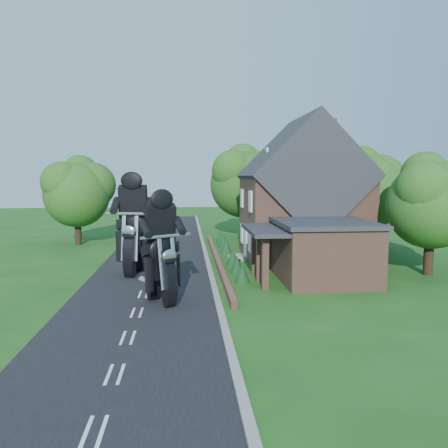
{
  "coord_description": "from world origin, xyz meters",
  "views": [
    {
      "loc": [
        2.19,
        -24.81,
        5.95
      ],
      "look_at": [
        4.69,
        3.85,
        2.8
      ],
      "focal_mm": 35.0,
      "sensor_mm": 36.0,
      "label": 1
    }
  ],
  "objects": [
    {
      "name": "shrub_d",
      "position": [
        5.3,
        9.0,
        0.55
      ],
      "size": [
        0.9,
        0.9,
        1.1
      ],
      "primitive_type": "cone",
      "color": "black",
      "rests_on": "ground"
    },
    {
      "name": "ground",
      "position": [
        0.0,
        0.0,
        0.0
      ],
      "size": [
        120.0,
        120.0,
        0.0
      ],
      "primitive_type": "plane",
      "color": "#1A4B15",
      "rests_on": "ground"
    },
    {
      "name": "road",
      "position": [
        0.0,
        0.0,
        0.01
      ],
      "size": [
        7.0,
        80.0,
        0.02
      ],
      "primitive_type": "cube",
      "color": "black",
      "rests_on": "ground"
    },
    {
      "name": "motorcycle_lead",
      "position": [
        1.01,
        -4.71,
        0.8
      ],
      "size": [
        1.28,
        1.7,
        1.61
      ],
      "primitive_type": null,
      "rotation": [
        0.0,
        0.0,
        3.7
      ],
      "color": "black",
      "rests_on": "ground"
    },
    {
      "name": "annex",
      "position": [
        9.87,
        -0.8,
        1.77
      ],
      "size": [
        7.05,
        5.94,
        3.44
      ],
      "color": "brown",
      "rests_on": "ground"
    },
    {
      "name": "tree_far_road",
      "position": [
        -6.86,
        14.11,
        4.84
      ],
      "size": [
        6.08,
        5.6,
        7.84
      ],
      "color": "black",
      "rests_on": "ground"
    },
    {
      "name": "shrub_f",
      "position": [
        5.3,
        14.0,
        0.55
      ],
      "size": [
        0.9,
        0.9,
        1.1
      ],
      "primitive_type": "cone",
      "color": "black",
      "rests_on": "ground"
    },
    {
      "name": "shrub_e",
      "position": [
        5.3,
        11.5,
        0.55
      ],
      "size": [
        0.9,
        0.9,
        1.1
      ],
      "primitive_type": "cone",
      "color": "black",
      "rests_on": "ground"
    },
    {
      "name": "tree_behind_house",
      "position": [
        14.18,
        16.14,
        6.23
      ],
      "size": [
        7.81,
        7.2,
        10.08
      ],
      "color": "black",
      "rests_on": "ground"
    },
    {
      "name": "tree_behind_left",
      "position": [
        8.16,
        17.13,
        5.73
      ],
      "size": [
        6.94,
        6.4,
        9.16
      ],
      "color": "black",
      "rests_on": "ground"
    },
    {
      "name": "shrub_a",
      "position": [
        5.3,
        -1.0,
        0.55
      ],
      "size": [
        0.9,
        0.9,
        1.1
      ],
      "primitive_type": "cone",
      "color": "black",
      "rests_on": "ground"
    },
    {
      "name": "tree_annex_side",
      "position": [
        17.13,
        0.1,
        4.69
      ],
      "size": [
        5.64,
        5.2,
        7.48
      ],
      "color": "black",
      "rests_on": "ground"
    },
    {
      "name": "shrub_c",
      "position": [
        5.3,
        4.0,
        0.55
      ],
      "size": [
        0.9,
        0.9,
        1.1
      ],
      "primitive_type": "cone",
      "color": "black",
      "rests_on": "ground"
    },
    {
      "name": "motorcycle_follow",
      "position": [
        -0.95,
        1.57,
        0.93
      ],
      "size": [
        0.94,
        2.06,
        1.86
      ],
      "primitive_type": null,
      "rotation": [
        0.0,
        0.0,
        2.92
      ],
      "color": "black",
      "rests_on": "ground"
    },
    {
      "name": "garden_wall",
      "position": [
        4.3,
        5.0,
        0.2
      ],
      "size": [
        0.3,
        22.0,
        0.4
      ],
      "primitive_type": "cube",
      "color": "brown",
      "rests_on": "ground"
    },
    {
      "name": "shrub_b",
      "position": [
        5.3,
        1.5,
        0.55
      ],
      "size": [
        0.9,
        0.9,
        1.1
      ],
      "primitive_type": "cone",
      "color": "black",
      "rests_on": "ground"
    },
    {
      "name": "house",
      "position": [
        10.49,
        6.0,
        4.34
      ],
      "size": [
        9.54,
        8.64,
        10.24
      ],
      "color": "brown",
      "rests_on": "ground"
    },
    {
      "name": "kerb",
      "position": [
        3.65,
        0.0,
        0.06
      ],
      "size": [
        0.3,
        80.0,
        0.12
      ],
      "primitive_type": "cube",
      "color": "gray",
      "rests_on": "ground"
    },
    {
      "name": "tree_house_right",
      "position": [
        16.65,
        8.62,
        5.19
      ],
      "size": [
        6.51,
        6.0,
        8.4
      ],
      "color": "black",
      "rests_on": "ground"
    }
  ]
}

